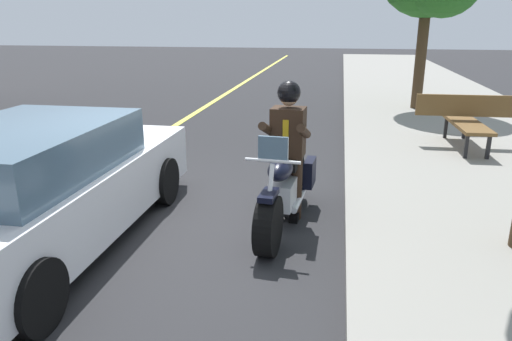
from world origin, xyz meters
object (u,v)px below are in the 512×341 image
(rider_main, at_px, (288,139))
(car_silver, at_px, (37,188))
(motorcycle_main, at_px, (284,189))
(bench_sidewalk, at_px, (466,117))

(rider_main, relative_size, car_silver, 0.38)
(motorcycle_main, xyz_separation_m, car_silver, (1.10, -2.55, 0.24))
(rider_main, relative_size, bench_sidewalk, 0.96)
(rider_main, bearing_deg, motorcycle_main, -3.64)
(rider_main, bearing_deg, car_silver, -63.36)
(motorcycle_main, relative_size, rider_main, 1.28)
(motorcycle_main, height_order, car_silver, car_silver)
(rider_main, distance_m, bench_sidewalk, 4.67)
(car_silver, bearing_deg, bench_sidewalk, 131.66)
(rider_main, xyz_separation_m, bench_sidewalk, (-3.61, 2.94, -0.32))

